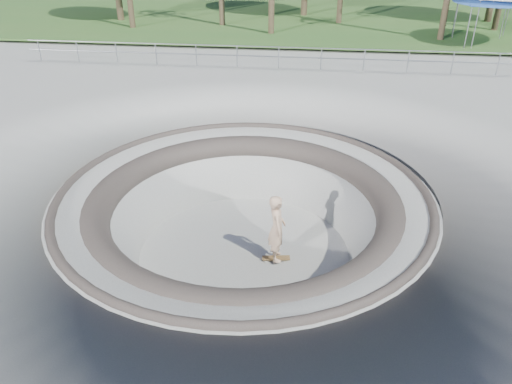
% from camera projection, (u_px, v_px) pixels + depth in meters
% --- Properties ---
extents(ground, '(180.00, 180.00, 0.00)m').
position_uv_depth(ground, '(244.00, 194.00, 13.61)').
color(ground, '#AFB0AA').
rests_on(ground, ground).
extents(skate_bowl, '(14.00, 14.00, 4.10)m').
position_uv_depth(skate_bowl, '(244.00, 248.00, 14.51)').
color(skate_bowl, '#AFB0AA').
rests_on(skate_bowl, ground).
extents(distant_hills, '(103.20, 45.00, 28.60)m').
position_uv_depth(distant_hills, '(333.00, 30.00, 66.14)').
color(distant_hills, olive).
rests_on(distant_hills, ground).
extents(safety_railing, '(25.00, 0.06, 1.03)m').
position_uv_depth(safety_railing, '(279.00, 57.00, 23.66)').
color(safety_railing, gray).
rests_on(safety_railing, ground).
extents(skateboard, '(0.81, 0.33, 0.08)m').
position_uv_depth(skateboard, '(276.00, 258.00, 14.11)').
color(skateboard, olive).
rests_on(skateboard, ground).
extents(skater, '(0.60, 0.80, 2.00)m').
position_uv_depth(skater, '(277.00, 228.00, 13.61)').
color(skater, '#DCB18E').
rests_on(skater, skateboard).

